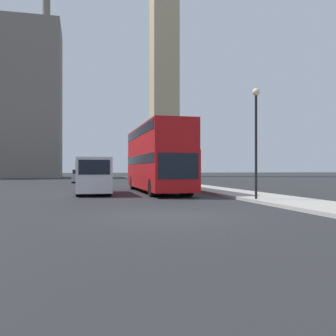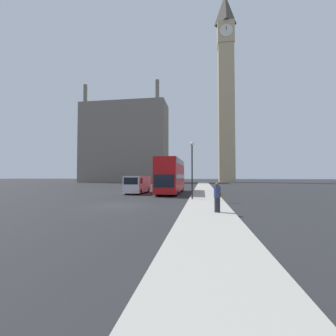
# 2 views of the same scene
# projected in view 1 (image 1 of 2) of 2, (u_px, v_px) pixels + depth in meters

# --- Properties ---
(ground_plane) EXTENTS (300.00, 300.00, 0.00)m
(ground_plane) POSITION_uv_depth(u_px,v_px,m) (168.00, 216.00, 12.51)
(ground_plane) COLOR #28282B
(clock_tower) EXTENTS (5.91, 6.08, 69.56)m
(clock_tower) POSITION_uv_depth(u_px,v_px,m) (164.00, 11.00, 80.65)
(clock_tower) COLOR tan
(clock_tower) RESTS_ON ground_plane
(red_double_decker_bus) EXTENTS (2.54, 11.27, 4.39)m
(red_double_decker_bus) POSITION_uv_depth(u_px,v_px,m) (157.00, 156.00, 25.17)
(red_double_decker_bus) COLOR #B71114
(red_double_decker_bus) RESTS_ON ground_plane
(white_van) EXTENTS (2.04, 5.92, 2.25)m
(white_van) POSITION_uv_depth(u_px,v_px,m) (93.00, 175.00, 23.35)
(white_van) COLOR silver
(white_van) RESTS_ON ground_plane
(street_lamp) EXTENTS (0.36, 0.36, 5.27)m
(street_lamp) POSITION_uv_depth(u_px,v_px,m) (256.00, 125.00, 17.78)
(street_lamp) COLOR black
(street_lamp) RESTS_ON sidewalk_strip
(parked_sedan) EXTENTS (1.72, 4.61, 1.51)m
(parked_sedan) POSITION_uv_depth(u_px,v_px,m) (79.00, 177.00, 43.43)
(parked_sedan) COLOR #99999E
(parked_sedan) RESTS_ON ground_plane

